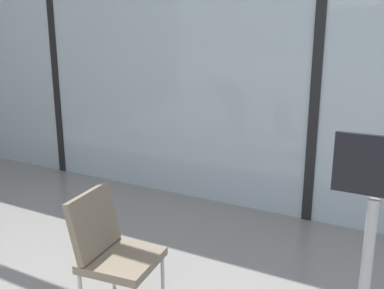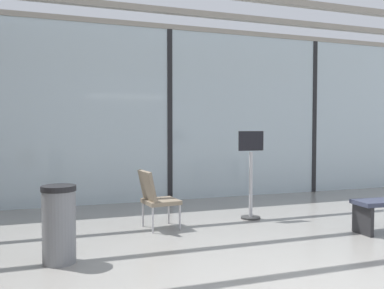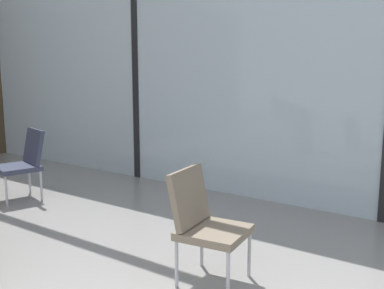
# 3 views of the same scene
# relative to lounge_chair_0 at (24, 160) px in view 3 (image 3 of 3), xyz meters

# --- Properties ---
(window_mullion_0) EXTENTS (0.10, 0.12, 3.50)m
(window_mullion_0) POSITION_rel_lounge_chair_0_xyz_m (0.42, 1.68, 1.25)
(window_mullion_0) COLOR black
(window_mullion_0) RESTS_ON ground
(lounge_chair_0) EXTENTS (0.61, 0.64, 0.87)m
(lounge_chair_0) POSITION_rel_lounge_chair_0_xyz_m (0.00, 0.00, 0.00)
(lounge_chair_0) COLOR #33384C
(lounge_chair_0) RESTS_ON ground
(lounge_chair_1) EXTENTS (0.58, 0.54, 0.87)m
(lounge_chair_1) POSITION_rel_lounge_chair_0_xyz_m (3.07, -0.56, 0.00)
(lounge_chair_1) COLOR #7F705B
(lounge_chair_1) RESTS_ON ground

